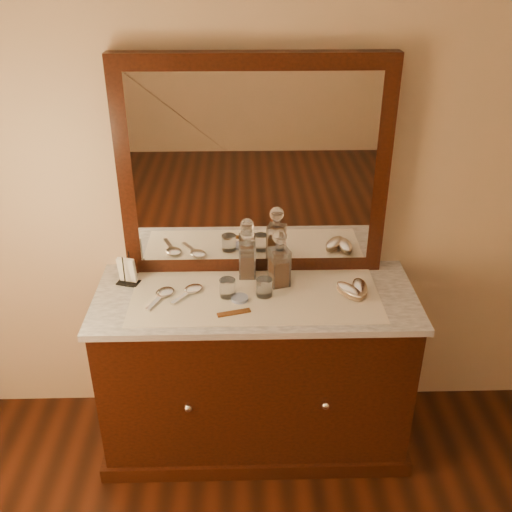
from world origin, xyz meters
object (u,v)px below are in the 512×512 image
object	(u,v)px
pin_dish	(240,298)
comb	(234,313)
hand_mirror_inner	(191,290)
napkin_rack	(127,272)
mirror_frame	(254,169)
hand_mirror_outer	(163,294)
decanter_right	(279,264)
decanter_left	(247,258)
brush_far	(360,288)
dresser_cabinet	(255,372)
brush_near	(350,291)

from	to	relation	value
pin_dish	comb	bearing A→B (deg)	-102.84
pin_dish	hand_mirror_inner	distance (m)	0.23
pin_dish	napkin_rack	bearing A→B (deg)	162.62
mirror_frame	hand_mirror_outer	world-z (taller)	mirror_frame
mirror_frame	decanter_right	distance (m)	0.44
comb	hand_mirror_outer	size ratio (longest dim) A/B	0.71
decanter_left	brush_far	bearing A→B (deg)	-17.69
comb	napkin_rack	distance (m)	0.56
hand_mirror_outer	mirror_frame	bearing A→B (deg)	31.41
decanter_left	hand_mirror_outer	xyz separation A→B (m)	(-0.38, -0.16, -0.09)
hand_mirror_inner	decanter_right	bearing A→B (deg)	8.57
napkin_rack	decanter_left	size ratio (longest dim) A/B	0.60
dresser_cabinet	hand_mirror_outer	xyz separation A→B (m)	(-0.41, -0.01, 0.45)
hand_mirror_outer	decanter_left	bearing A→B (deg)	23.61
dresser_cabinet	hand_mirror_inner	bearing A→B (deg)	175.53
decanter_right	brush_near	world-z (taller)	decanter_right
dresser_cabinet	decanter_left	bearing A→B (deg)	101.86
brush_near	dresser_cabinet	bearing A→B (deg)	176.60
decanter_right	hand_mirror_outer	xyz separation A→B (m)	(-0.52, -0.09, -0.10)
hand_mirror_outer	dresser_cabinet	bearing A→B (deg)	0.80
brush_near	brush_far	xyz separation A→B (m)	(0.05, 0.02, -0.00)
pin_dish	hand_mirror_inner	world-z (taller)	hand_mirror_inner
mirror_frame	pin_dish	world-z (taller)	mirror_frame
brush_far	hand_mirror_inner	distance (m)	0.76
comb	decanter_left	world-z (taller)	decanter_left
decanter_right	hand_mirror_inner	xyz separation A→B (m)	(-0.40, -0.06, -0.10)
mirror_frame	hand_mirror_outer	size ratio (longest dim) A/B	5.92
brush_near	decanter_right	bearing A→B (deg)	160.68
decanter_right	brush_far	xyz separation A→B (m)	(0.36, -0.08, -0.09)
dresser_cabinet	mirror_frame	distance (m)	0.97
comb	pin_dish	bearing A→B (deg)	62.04
comb	brush_far	size ratio (longest dim) A/B	0.94
hand_mirror_outer	hand_mirror_inner	distance (m)	0.13
hand_mirror_inner	brush_far	bearing A→B (deg)	-1.74
decanter_right	decanter_left	bearing A→B (deg)	151.98
comb	hand_mirror_outer	xyz separation A→B (m)	(-0.32, 0.15, 0.00)
comb	decanter_left	distance (m)	0.33
comb	decanter_right	bearing A→B (deg)	33.96
pin_dish	mirror_frame	bearing A→B (deg)	76.43
dresser_cabinet	decanter_left	size ratio (longest dim) A/B	5.53
brush_far	hand_mirror_inner	size ratio (longest dim) A/B	0.82
brush_near	comb	bearing A→B (deg)	-165.83
decanter_left	hand_mirror_outer	size ratio (longest dim) A/B	1.25
brush_near	mirror_frame	bearing A→B (deg)	147.09
hand_mirror_outer	hand_mirror_inner	size ratio (longest dim) A/B	1.09
napkin_rack	hand_mirror_inner	world-z (taller)	napkin_rack
brush_near	hand_mirror_outer	xyz separation A→B (m)	(-0.83, 0.02, -0.01)
brush_near	hand_mirror_inner	bearing A→B (deg)	176.16
decanter_left	pin_dish	bearing A→B (deg)	-100.20
dresser_cabinet	brush_near	distance (m)	0.63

